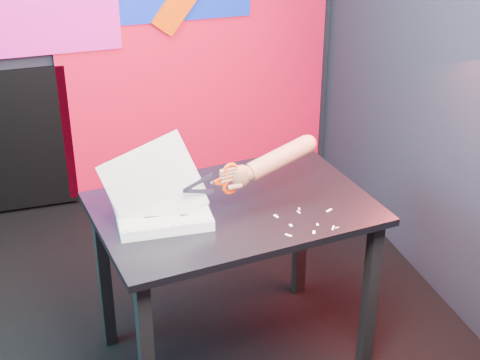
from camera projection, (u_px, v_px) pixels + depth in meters
name	position (u px, v px, depth m)	size (l,w,h in m)	color
room	(115.00, 61.00, 2.62)	(3.01, 3.01, 2.71)	black
backdrop	(92.00, 49.00, 4.06)	(2.88, 0.05, 2.08)	red
work_table	(234.00, 228.00, 2.96)	(1.16, 0.84, 0.75)	black
printout_stack	(162.00, 213.00, 2.79)	(0.41, 0.27, 0.34)	white
scissors	(227.00, 180.00, 2.80)	(0.23, 0.06, 0.13)	#B1B6DA
hand_forearm	(273.00, 161.00, 2.88)	(0.42, 0.13, 0.15)	#A47049
paper_clippings	(305.00, 222.00, 2.79)	(0.24, 0.20, 0.00)	white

